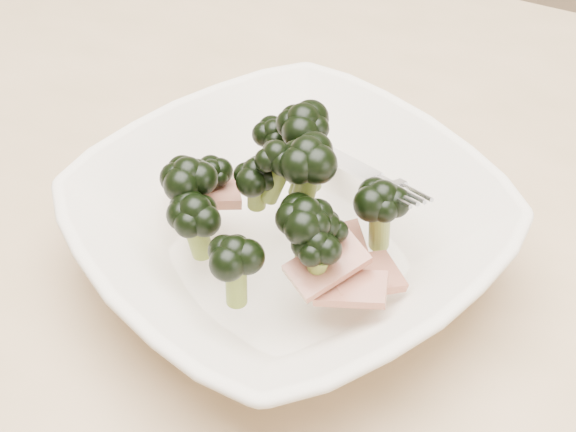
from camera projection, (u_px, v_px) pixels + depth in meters
The scene contains 2 objects.
dining_table at pixel (239, 263), 0.73m from camera, with size 1.20×0.80×0.75m.
broccoli_dish at pixel (288, 226), 0.57m from camera, with size 0.38×0.38×0.13m.
Camera 1 is at (0.26, -0.42, 1.19)m, focal length 50.00 mm.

